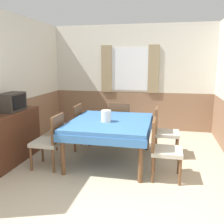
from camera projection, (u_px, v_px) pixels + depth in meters
The scene contains 11 objects.
wall_back at pixel (132, 78), 6.26m from camera, with size 4.37×0.10×2.60m.
wall_left at pixel (9, 84), 4.62m from camera, with size 0.05×4.66×2.60m.
dining_table at pixel (110, 126), 4.27m from camera, with size 1.37×1.57×0.73m.
chair_left_near at pixel (51, 139), 4.02m from camera, with size 0.44×0.44×0.89m.
chair_head_window at pixel (121, 121), 5.24m from camera, with size 0.44×0.44×0.89m.
chair_right_near at pixel (162, 147), 3.66m from camera, with size 0.44×0.44×0.89m.
chair_left_far at pixel (72, 125), 4.93m from camera, with size 0.44×0.44×0.89m.
chair_right_far at pixel (163, 130), 4.57m from camera, with size 0.44×0.44×0.89m.
sideboard at pixel (10, 137), 4.28m from camera, with size 0.46×1.32×0.88m.
tv at pixel (12, 102), 4.23m from camera, with size 0.29×0.47×0.31m.
vase at pixel (106, 116), 4.15m from camera, with size 0.17×0.17×0.19m.
Camera 1 is at (0.84, -1.99, 1.72)m, focal length 40.00 mm.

